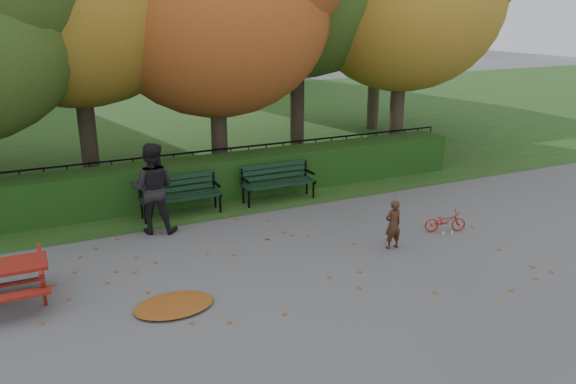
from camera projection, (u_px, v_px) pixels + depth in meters
name	position (u px, v px, depth m)	size (l,w,h in m)	color
ground	(306.00, 268.00, 10.09)	(90.00, 90.00, 0.00)	slate
grass_strip	(145.00, 127.00, 22.13)	(90.00, 90.00, 0.00)	#213A17
hedge	(223.00, 177.00, 13.81)	(13.00, 0.90, 1.00)	black
iron_fence	(213.00, 168.00, 14.48)	(14.00, 0.04, 1.02)	black
bench_left	(180.00, 192.00, 12.58)	(1.80, 0.57, 0.88)	black
bench_right	(277.00, 179.00, 13.56)	(1.80, 0.57, 0.88)	black
leaf_pile	(174.00, 305.00, 8.73)	(1.25, 0.86, 0.09)	brown
leaf_scatter	(298.00, 261.00, 10.35)	(9.00, 5.70, 0.01)	brown
child	(393.00, 224.00, 10.79)	(0.36, 0.23, 0.98)	#3C2013
adult	(153.00, 188.00, 11.46)	(0.92, 0.72, 1.90)	black
bicycle	(445.00, 221.00, 11.68)	(0.30, 0.87, 0.45)	#B61910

